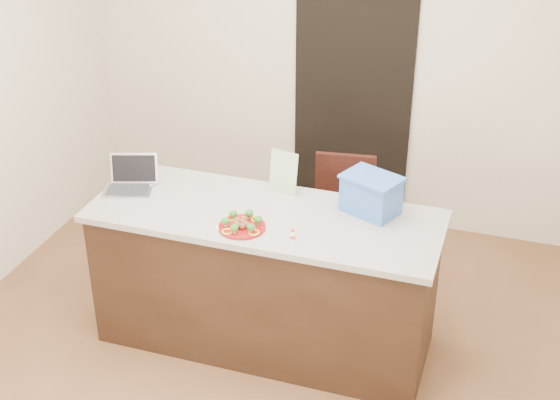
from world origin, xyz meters
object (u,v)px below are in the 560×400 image
(napkin, at_px, (234,226))
(blue_box, at_px, (371,194))
(plate, at_px, (242,227))
(island, at_px, (265,278))
(yogurt_bottle, at_px, (293,236))
(chair, at_px, (340,213))
(laptop, at_px, (131,180))

(napkin, xyz_separation_m, blue_box, (0.69, 0.41, 0.11))
(plate, bearing_deg, island, 72.72)
(island, height_order, blue_box, blue_box)
(plate, xyz_separation_m, yogurt_bottle, (0.31, -0.03, 0.02))
(island, xyz_separation_m, chair, (0.26, 0.82, 0.06))
(island, bearing_deg, plate, -107.28)
(yogurt_bottle, relative_size, chair, 0.07)
(plate, distance_m, yogurt_bottle, 0.31)
(plate, distance_m, chair, 1.14)
(napkin, distance_m, laptop, 0.80)
(laptop, bearing_deg, napkin, -35.85)
(chair, bearing_deg, island, -115.46)
(plate, relative_size, chair, 0.29)
(island, relative_size, yogurt_bottle, 33.35)
(plate, distance_m, laptop, 0.85)
(plate, relative_size, yogurt_bottle, 4.31)
(plate, relative_size, napkin, 1.69)
(laptop, relative_size, blue_box, 0.88)
(laptop, bearing_deg, yogurt_bottle, -31.97)
(blue_box, bearing_deg, island, -137.34)
(island, bearing_deg, blue_box, 19.72)
(laptop, relative_size, chair, 0.37)
(plate, height_order, blue_box, blue_box)
(yogurt_bottle, xyz_separation_m, laptop, (-1.12, 0.27, 0.03))
(chair, bearing_deg, plate, -115.43)
(plate, bearing_deg, blue_box, 32.51)
(plate, distance_m, napkin, 0.05)
(laptop, bearing_deg, island, -21.05)
(napkin, xyz_separation_m, chair, (0.37, 1.02, -0.40))
(island, height_order, napkin, napkin)
(island, bearing_deg, yogurt_bottle, -43.38)
(napkin, relative_size, blue_box, 0.41)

